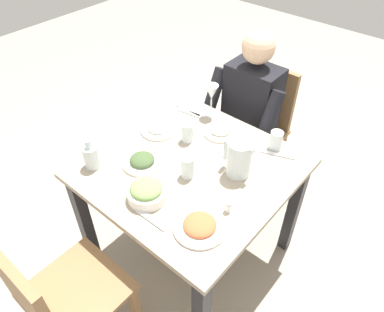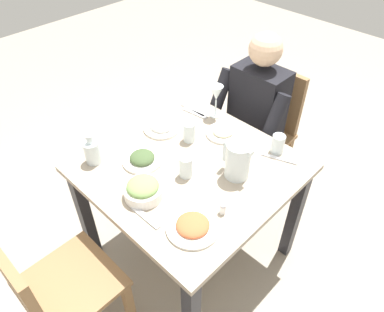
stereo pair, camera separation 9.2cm
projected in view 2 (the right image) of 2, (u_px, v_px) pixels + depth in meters
name	position (u px, v px, depth m)	size (l,w,h in m)	color
ground_plane	(190.00, 251.00, 2.31)	(8.00, 8.00, 0.00)	gray
dining_table	(190.00, 182.00, 1.89)	(0.95, 0.95, 0.74)	gray
chair_near	(264.00, 126.00, 2.45)	(0.40, 0.40, 0.90)	olive
chair_far	(52.00, 290.00, 1.57)	(0.40, 0.40, 0.90)	olive
diner_near	(247.00, 121.00, 2.24)	(0.48, 0.53, 1.19)	black
water_pitcher	(238.00, 160.00, 1.70)	(0.16, 0.12, 0.19)	silver
salad_bowl	(143.00, 189.00, 1.64)	(0.18, 0.18, 0.09)	white
plate_yoghurt	(162.00, 126.00, 2.03)	(0.21, 0.21, 0.06)	white
plate_beans	(223.00, 132.00, 2.00)	(0.19, 0.19, 0.04)	white
plate_rice_curry	(193.00, 226.00, 1.52)	(0.23, 0.23, 0.04)	white
plate_dolmas	(142.00, 159.00, 1.83)	(0.20, 0.20, 0.05)	white
water_glass_far_right	(278.00, 144.00, 1.86)	(0.07, 0.07, 0.10)	silver
water_glass_center	(186.00, 167.00, 1.73)	(0.06, 0.06, 0.11)	silver
water_glass_near_left	(189.00, 132.00, 1.93)	(0.07, 0.07, 0.11)	silver
wine_glass	(216.00, 95.00, 2.05)	(0.08, 0.08, 0.20)	silver
oil_carafe	(93.00, 153.00, 1.80)	(0.08, 0.08, 0.16)	silver
salt_shaker	(223.00, 208.00, 1.57)	(0.03, 0.03, 0.05)	white
fork_near	(194.00, 113.00, 2.15)	(0.17, 0.03, 0.01)	silver
knife_near	(279.00, 159.00, 1.85)	(0.18, 0.02, 0.01)	silver
fork_far	(145.00, 217.00, 1.57)	(0.17, 0.03, 0.01)	silver
knife_far	(193.00, 110.00, 2.17)	(0.18, 0.02, 0.01)	silver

